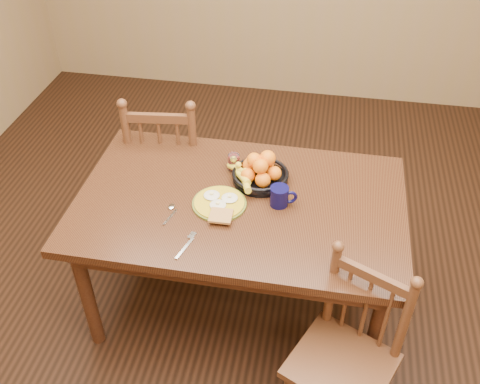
% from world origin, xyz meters
% --- Properties ---
extents(room, '(4.52, 5.02, 2.72)m').
position_xyz_m(room, '(0.00, 0.00, 1.35)').
color(room, black).
rests_on(room, ground).
extents(dining_table, '(1.60, 1.00, 0.75)m').
position_xyz_m(dining_table, '(0.00, 0.00, 0.67)').
color(dining_table, black).
rests_on(dining_table, ground).
extents(chair_far, '(0.50, 0.48, 0.99)m').
position_xyz_m(chair_far, '(-0.54, 0.56, 0.48)').
color(chair_far, '#452714').
rests_on(chair_far, ground).
extents(chair_near, '(0.53, 0.52, 0.89)m').
position_xyz_m(chair_near, '(0.57, -0.58, 0.43)').
color(chair_near, '#452714').
rests_on(chair_near, ground).
extents(breakfast_plate, '(0.26, 0.29, 0.04)m').
position_xyz_m(breakfast_plate, '(-0.09, -0.06, 0.76)').
color(breakfast_plate, '#59601E').
rests_on(breakfast_plate, dining_table).
extents(fork, '(0.06, 0.18, 0.00)m').
position_xyz_m(fork, '(-0.18, -0.34, 0.75)').
color(fork, silver).
rests_on(fork, dining_table).
extents(spoon, '(0.05, 0.16, 0.01)m').
position_xyz_m(spoon, '(-0.31, -0.14, 0.75)').
color(spoon, silver).
rests_on(spoon, dining_table).
extents(coffee_mug, '(0.13, 0.09, 0.10)m').
position_xyz_m(coffee_mug, '(0.19, 0.00, 0.80)').
color(coffee_mug, black).
rests_on(coffee_mug, dining_table).
extents(juice_glass, '(0.06, 0.06, 0.09)m').
position_xyz_m(juice_glass, '(-0.08, 0.24, 0.79)').
color(juice_glass, silver).
rests_on(juice_glass, dining_table).
extents(fruit_bowl, '(0.32, 0.32, 0.17)m').
position_xyz_m(fruit_bowl, '(0.07, 0.17, 0.81)').
color(fruit_bowl, black).
rests_on(fruit_bowl, dining_table).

